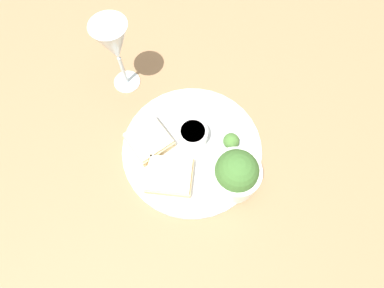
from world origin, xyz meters
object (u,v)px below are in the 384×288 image
Objects in this scene: cheese_toast_near at (170,176)px; wine_glass at (114,45)px; cheese_toast_far at (149,140)px; salad_bowl at (236,173)px; sauce_ramekin at (193,134)px.

wine_glass is at bearing -47.80° from cheese_toast_near.
salad_bowl is at bearing 171.87° from cheese_toast_far.
salad_bowl is 0.12m from sauce_ramekin.
sauce_ramekin is 0.10m from cheese_toast_near.
wine_glass reaches higher than cheese_toast_far.
cheese_toast_far is 0.62× the size of wine_glass.
salad_bowl is at bearing 148.31° from sauce_ramekin.
salad_bowl is at bearing 151.59° from wine_glass.
wine_glass is at bearing -26.55° from sauce_ramekin.
salad_bowl is 0.98× the size of cheese_toast_near.
cheese_toast_near is 0.58× the size of wine_glass.
cheese_toast_far is (0.18, -0.03, -0.03)m from salad_bowl.
cheese_toast_near is at bearing 15.24° from salad_bowl.
cheese_toast_far is at bearing -42.27° from cheese_toast_near.
salad_bowl is 0.34m from wine_glass.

